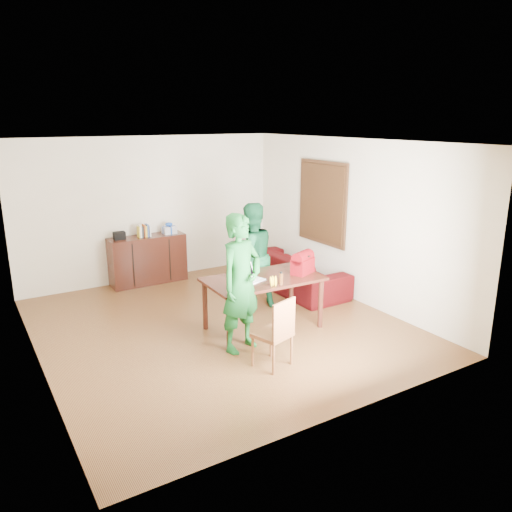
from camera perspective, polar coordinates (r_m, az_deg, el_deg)
room at (r=7.28m, az=-4.79°, el=1.93°), size 5.20×5.70×2.90m
table at (r=7.24m, az=0.83°, el=-3.25°), size 1.70×0.99×0.78m
chair at (r=6.32m, az=1.97°, el=-10.26°), size 0.51×0.50×0.91m
person_near at (r=6.52m, az=-1.71°, el=-3.13°), size 0.78×0.62×1.85m
person_far at (r=8.00m, az=-0.61°, el=-0.03°), size 0.85×0.66×1.73m
laptop at (r=7.05m, az=-0.36°, el=-2.53°), size 0.37×0.31×0.22m
bananas at (r=6.85m, az=2.00°, el=-3.24°), size 0.15×0.10×0.06m
bottle at (r=6.91m, az=2.87°, el=-2.54°), size 0.08×0.08×0.18m
red_bag at (r=7.40m, az=5.36°, el=-0.99°), size 0.42×0.33×0.27m
sofa at (r=9.13m, az=4.13°, el=-1.54°), size 0.93×2.34×0.68m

